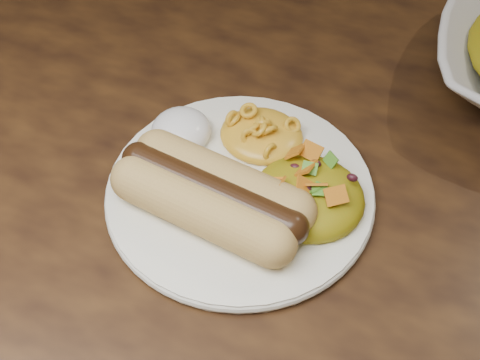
% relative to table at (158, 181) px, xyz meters
% --- Properties ---
extents(table, '(1.60, 0.90, 0.75)m').
position_rel_table_xyz_m(table, '(0.00, 0.00, 0.00)').
color(table, '#462A12').
rests_on(table, floor).
extents(plate, '(0.24, 0.24, 0.01)m').
position_rel_table_xyz_m(plate, '(0.11, -0.05, 0.10)').
color(plate, white).
rests_on(plate, table).
extents(hotdog, '(0.14, 0.08, 0.04)m').
position_rel_table_xyz_m(hotdog, '(0.10, -0.08, 0.12)').
color(hotdog, '#E4C35C').
rests_on(hotdog, plate).
extents(mac_and_cheese, '(0.09, 0.09, 0.03)m').
position_rel_table_xyz_m(mac_and_cheese, '(0.11, 0.00, 0.12)').
color(mac_and_cheese, yellow).
rests_on(mac_and_cheese, plate).
extents(sour_cream, '(0.06, 0.06, 0.03)m').
position_rel_table_xyz_m(sour_cream, '(0.05, -0.02, 0.12)').
color(sour_cream, white).
rests_on(sour_cream, plate).
extents(taco_salad, '(0.09, 0.09, 0.04)m').
position_rel_table_xyz_m(taco_salad, '(0.17, -0.05, 0.12)').
color(taco_salad, '#AB6606').
rests_on(taco_salad, plate).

